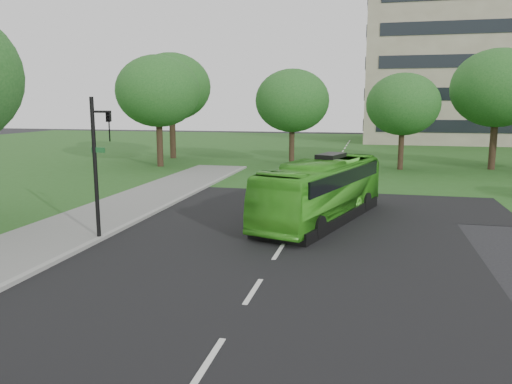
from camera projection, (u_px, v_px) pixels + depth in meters
ground at (267, 269)px, 16.15m from camera, size 160.00×160.00×0.00m
street_surfaces at (323, 174)px, 38.05m from camera, size 120.00×120.00×0.15m
tree_park_a at (158, 91)px, 41.62m from camera, size 7.01×7.01×9.32m
tree_park_b at (292, 101)px, 42.35m from camera, size 6.27×6.27×8.23m
tree_park_c at (403, 104)px, 39.77m from camera, size 5.82×5.82×7.74m
tree_park_d at (498, 88)px, 39.59m from camera, size 7.28×7.28×9.63m
tree_park_f at (171, 87)px, 48.04m from camera, size 7.59×7.59×10.14m
bus at (322, 190)px, 22.78m from camera, size 5.18×10.28×2.79m
traffic_light at (99, 158)px, 19.06m from camera, size 0.89×0.25×5.56m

